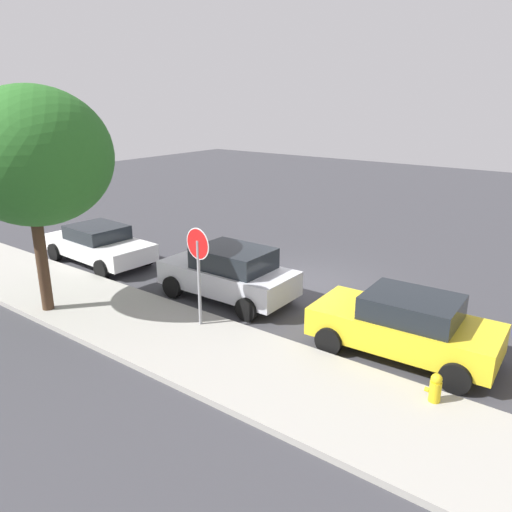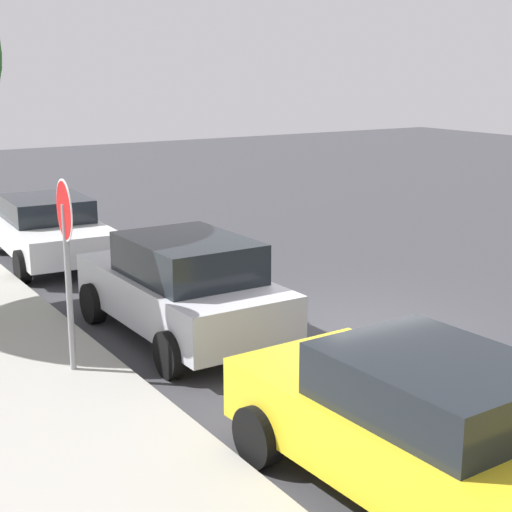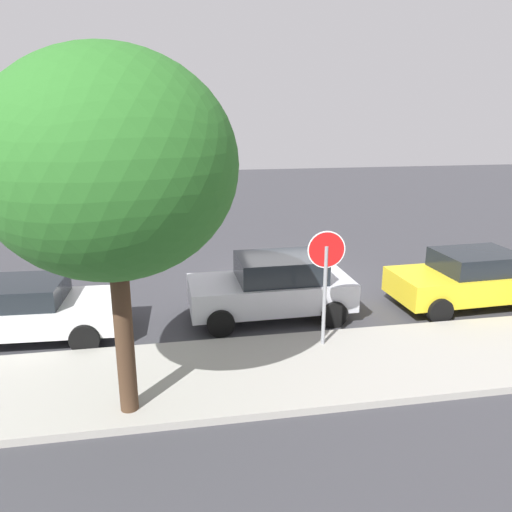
{
  "view_description": "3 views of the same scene",
  "coord_description": "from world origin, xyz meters",
  "px_view_note": "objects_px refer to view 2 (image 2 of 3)",
  "views": [
    {
      "loc": [
        -7.65,
        12.64,
        5.61
      ],
      "look_at": [
        1.2,
        0.92,
        0.9
      ],
      "focal_mm": 35.0,
      "sensor_mm": 36.0,
      "label": 1
    },
    {
      "loc": [
        -9.04,
        7.4,
        3.99
      ],
      "look_at": [
        0.93,
        1.19,
        1.13
      ],
      "focal_mm": 55.0,
      "sensor_mm": 36.0,
      "label": 2
    },
    {
      "loc": [
        3.49,
        13.74,
        4.96
      ],
      "look_at": [
        1.27,
        1.33,
        1.29
      ],
      "focal_mm": 35.0,
      "sensor_mm": 36.0,
      "label": 3
    }
  ],
  "objects_px": {
    "stop_sign": "(66,244)",
    "parked_car_yellow": "(423,426)",
    "parked_car_silver": "(183,287)",
    "parked_car_white": "(48,229)"
  },
  "relations": [
    {
      "from": "stop_sign",
      "to": "parked_car_yellow",
      "type": "bearing_deg",
      "value": -158.69
    },
    {
      "from": "stop_sign",
      "to": "parked_car_silver",
      "type": "relative_size",
      "value": 0.66
    },
    {
      "from": "parked_car_yellow",
      "to": "parked_car_white",
      "type": "xyz_separation_m",
      "value": [
        10.99,
        0.06,
        -0.06
      ]
    },
    {
      "from": "parked_car_yellow",
      "to": "parked_car_white",
      "type": "height_order",
      "value": "parked_car_yellow"
    },
    {
      "from": "parked_car_white",
      "to": "parked_car_yellow",
      "type": "bearing_deg",
      "value": -179.69
    },
    {
      "from": "parked_car_silver",
      "to": "parked_car_white",
      "type": "relative_size",
      "value": 0.93
    },
    {
      "from": "stop_sign",
      "to": "parked_car_silver",
      "type": "height_order",
      "value": "stop_sign"
    },
    {
      "from": "parked_car_yellow",
      "to": "parked_car_white",
      "type": "distance_m",
      "value": 10.99
    },
    {
      "from": "stop_sign",
      "to": "parked_car_silver",
      "type": "xyz_separation_m",
      "value": [
        0.69,
        -1.95,
        -1.02
      ]
    },
    {
      "from": "parked_car_yellow",
      "to": "parked_car_silver",
      "type": "bearing_deg",
      "value": -1.88
    }
  ]
}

